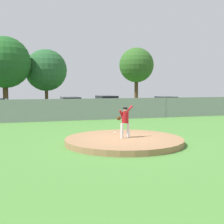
% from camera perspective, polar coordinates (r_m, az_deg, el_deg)
% --- Properties ---
extents(ground_plane, '(80.00, 80.00, 0.00)m').
position_cam_1_polar(ground_plane, '(19.66, -3.52, -2.89)').
color(ground_plane, '#4C8438').
extents(asphalt_strip, '(44.00, 7.00, 0.01)m').
position_cam_1_polar(asphalt_strip, '(27.93, -7.65, -0.59)').
color(asphalt_strip, '#2B2B2D').
rests_on(asphalt_strip, ground_plane).
extents(pitchers_mound, '(5.54, 5.54, 0.26)m').
position_cam_1_polar(pitchers_mound, '(13.95, 2.35, -5.56)').
color(pitchers_mound, '#99704C').
rests_on(pitchers_mound, ground_plane).
extents(pitcher_youth, '(0.81, 0.32, 1.52)m').
position_cam_1_polar(pitcher_youth, '(13.88, 2.50, -1.38)').
color(pitcher_youth, silver).
rests_on(pitcher_youth, pitchers_mound).
extents(baseball, '(0.07, 0.07, 0.07)m').
position_cam_1_polar(baseball, '(15.20, 0.55, -4.04)').
color(baseball, white).
rests_on(baseball, pitchers_mound).
extents(chainlink_fence, '(36.38, 0.07, 1.82)m').
position_cam_1_polar(chainlink_fence, '(23.45, -5.84, 0.48)').
color(chainlink_fence, gray).
rests_on(chainlink_fence, ground_plane).
extents(parked_car_slate, '(2.01, 4.22, 1.79)m').
position_cam_1_polar(parked_car_slate, '(28.82, -1.05, 1.28)').
color(parked_car_slate, slate).
rests_on(parked_car_slate, ground_plane).
extents(parked_car_burgundy, '(1.98, 4.12, 1.64)m').
position_cam_1_polar(parked_car_burgundy, '(31.29, 10.37, 1.38)').
color(parked_car_burgundy, maroon).
rests_on(parked_car_burgundy, ground_plane).
extents(parked_car_white, '(1.91, 4.61, 1.71)m').
position_cam_1_polar(parked_car_white, '(27.67, -8.02, 1.03)').
color(parked_car_white, silver).
rests_on(parked_car_white, ground_plane).
extents(traffic_cone_orange, '(0.40, 0.40, 0.55)m').
position_cam_1_polar(traffic_cone_orange, '(29.74, -14.32, 0.13)').
color(traffic_cone_orange, orange).
rests_on(traffic_cone_orange, asphalt_strip).
extents(tree_broad_right, '(5.74, 5.74, 8.25)m').
position_cam_1_polar(tree_broad_right, '(35.45, -20.02, 8.97)').
color(tree_broad_right, '#4C331E').
rests_on(tree_broad_right, ground_plane).
extents(tree_leaning_west, '(5.11, 5.11, 7.24)m').
position_cam_1_polar(tree_leaning_west, '(37.55, -12.60, 7.87)').
color(tree_leaning_west, '#4C331E').
rests_on(tree_leaning_west, ground_plane).
extents(tree_tall_centre, '(4.46, 4.46, 7.67)m').
position_cam_1_polar(tree_tall_centre, '(38.73, 4.74, 8.97)').
color(tree_tall_centre, '#4C331E').
rests_on(tree_tall_centre, ground_plane).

